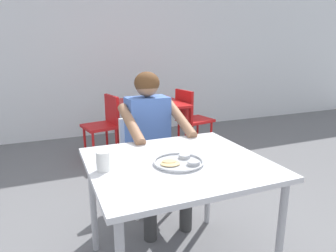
# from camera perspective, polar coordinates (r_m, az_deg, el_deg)

# --- Properties ---
(back_wall) EXTENTS (12.00, 0.12, 3.40)m
(back_wall) POSITION_cam_1_polar(r_m,az_deg,el_deg) (5.01, -14.35, 17.64)
(back_wall) COLOR white
(back_wall) RESTS_ON ground
(table_foreground) EXTENTS (1.03, 0.92, 0.75)m
(table_foreground) POSITION_cam_1_polar(r_m,az_deg,el_deg) (1.83, 1.80, -8.88)
(table_foreground) COLOR silver
(table_foreground) RESTS_ON ground
(thali_tray) EXTENTS (0.29, 0.29, 0.03)m
(thali_tray) POSITION_cam_1_polar(r_m,az_deg,el_deg) (1.75, 2.12, -6.80)
(thali_tray) COLOR #B7BABF
(thali_tray) RESTS_ON table_foreground
(drinking_cup) EXTENTS (0.08, 0.08, 0.11)m
(drinking_cup) POSITION_cam_1_polar(r_m,az_deg,el_deg) (1.68, -12.16, -6.40)
(drinking_cup) COLOR white
(drinking_cup) RESTS_ON table_foreground
(chair_foreground) EXTENTS (0.41, 0.42, 0.80)m
(chair_foreground) POSITION_cam_1_polar(r_m,az_deg,el_deg) (2.70, -4.59, -5.61)
(chair_foreground) COLOR silver
(chair_foreground) RESTS_ON ground
(diner_foreground) EXTENTS (0.50, 0.56, 1.22)m
(diner_foreground) POSITION_cam_1_polar(r_m,az_deg,el_deg) (2.44, -3.00, -1.61)
(diner_foreground) COLOR #3A3A3A
(diner_foreground) RESTS_ON ground
(table_background_red) EXTENTS (0.82, 0.88, 0.72)m
(table_background_red) POSITION_cam_1_polar(r_m,az_deg,el_deg) (3.95, -3.42, 3.36)
(table_background_red) COLOR red
(table_background_red) RESTS_ON ground
(chair_red_left) EXTENTS (0.46, 0.46, 0.82)m
(chair_red_left) POSITION_cam_1_polar(r_m,az_deg,el_deg) (3.89, -11.89, 0.73)
(chair_red_left) COLOR red
(chair_red_left) RESTS_ON ground
(chair_red_right) EXTENTS (0.49, 0.46, 0.85)m
(chair_red_right) POSITION_cam_1_polar(r_m,az_deg,el_deg) (4.16, 4.29, 1.88)
(chair_red_right) COLOR red
(chair_red_right) RESTS_ON ground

